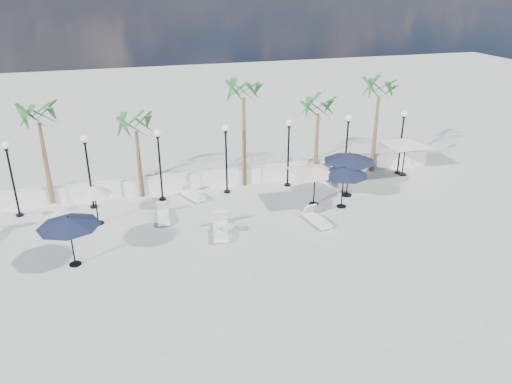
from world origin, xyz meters
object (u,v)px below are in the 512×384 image
object	(u,v)px
parasol_cream_small	(94,191)
parasol_navy_right	(344,171)
lounger_6	(327,180)
lounger_5	(317,219)
lounger_4	(193,195)
parasol_navy_left	(68,222)
parasol_cream_sq_a	(315,167)
lounger_2	(163,216)
lounger_3	(221,229)
parasol_navy_mid	(349,157)
parasol_cream_sq_b	(406,139)

from	to	relation	value
parasol_cream_small	parasol_navy_right	bearing A→B (deg)	-7.05
parasol_cream_small	lounger_6	bearing A→B (deg)	7.31
lounger_5	lounger_6	bearing A→B (deg)	50.90
lounger_4	parasol_cream_small	world-z (taller)	parasol_cream_small
parasol_navy_left	parasol_cream_sq_a	world-z (taller)	parasol_cream_sq_a
parasol_navy_right	parasol_cream_small	distance (m)	12.07
lounger_4	lounger_6	world-z (taller)	lounger_6
parasol_navy_left	parasol_navy_right	xyz separation A→B (m)	(12.89, 2.11, -0.01)
lounger_4	lounger_6	distance (m)	7.68
lounger_2	lounger_6	world-z (taller)	lounger_6
lounger_5	parasol_cream_small	xyz separation A→B (m)	(-10.05, 2.87, 1.50)
lounger_4	parasol_navy_right	bearing A→B (deg)	-47.08
lounger_3	lounger_5	bearing A→B (deg)	8.28
lounger_2	parasol_navy_right	bearing A→B (deg)	-2.34
parasol_navy_mid	parasol_cream_sq_b	distance (m)	4.92
parasol_navy_left	parasol_cream_small	distance (m)	3.72
lounger_6	lounger_2	bearing A→B (deg)	172.94
lounger_3	parasol_cream_small	size ratio (longest dim) A/B	1.07
lounger_6	parasol_cream_small	bearing A→B (deg)	167.96
parasol_cream_sq_b	lounger_2	bearing A→B (deg)	-171.58
lounger_2	lounger_3	bearing A→B (deg)	-38.74
lounger_2	parasol_navy_right	xyz separation A→B (m)	(8.95, -1.02, 1.72)
parasol_cream_sq_b	parasol_cream_small	distance (m)	17.48
parasol_navy_right	lounger_5	bearing A→B (deg)	-144.14
lounger_3	lounger_5	distance (m)	4.66
parasol_navy_mid	parasol_cream_sq_a	distance (m)	2.22
parasol_navy_left	lounger_6	bearing A→B (deg)	21.18
parasol_navy_mid	parasol_navy_right	size ratio (longest dim) A/B	1.12
lounger_5	parasol_cream_sq_a	bearing A→B (deg)	61.82
parasol_cream_sq_a	parasol_cream_sq_b	xyz separation A→B (m)	(6.68, 2.47, 0.17)
parasol_navy_right	lounger_4	bearing A→B (deg)	156.10
lounger_2	parasol_navy_left	size ratio (longest dim) A/B	0.70
lounger_3	parasol_cream_sq_a	xyz separation A→B (m)	(5.33, 1.85, 1.80)
lounger_2	lounger_3	world-z (taller)	lounger_3
parasol_navy_mid	lounger_2	bearing A→B (deg)	-178.71
lounger_6	parasol_navy_right	size ratio (longest dim) A/B	0.76
lounger_2	lounger_6	size ratio (longest dim) A/B	0.93
lounger_4	parasol_navy_mid	distance (m)	8.48
lounger_3	lounger_6	distance (m)	8.30
lounger_3	parasol_cream_sq_b	xyz separation A→B (m)	(12.01, 4.32, 1.97)
parasol_navy_left	parasol_cream_sq_a	bearing A→B (deg)	13.48
lounger_3	parasol_cream_sq_b	size ratio (longest dim) A/B	0.45
parasol_navy_mid	parasol_cream_sq_b	xyz separation A→B (m)	(4.54, 1.91, 0.06)
parasol_navy_left	parasol_navy_mid	xyz separation A→B (m)	(13.77, 3.36, 0.23)
parasol_navy_left	parasol_navy_right	size ratio (longest dim) A/B	1.02
parasol_cream_sq_a	lounger_5	bearing A→B (deg)	-107.87
lounger_3	lounger_6	world-z (taller)	lounger_3
parasol_navy_left	lounger_2	bearing A→B (deg)	38.53
lounger_4	parasol_cream_sq_a	world-z (taller)	parasol_cream_sq_a
lounger_4	parasol_cream_sq_b	distance (m)	12.72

